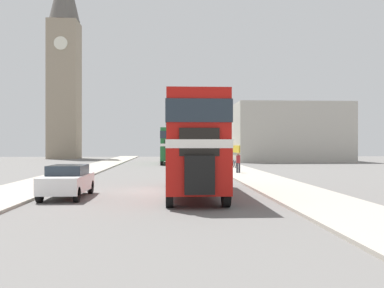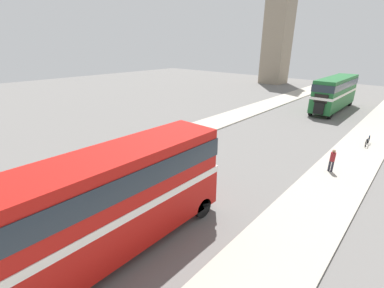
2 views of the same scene
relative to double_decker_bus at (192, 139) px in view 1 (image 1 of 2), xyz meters
name	(u,v)px [view 1 (image 1 of 2)]	position (x,y,z in m)	size (l,w,h in m)	color
ground_plane	(155,191)	(-1.76, 1.50, -2.62)	(120.00, 120.00, 0.00)	slate
sidewalk_right	(288,189)	(4.99, 1.50, -2.56)	(3.50, 120.00, 0.12)	#A8A093
sidewalk_left	(19,191)	(-8.51, 1.50, -2.56)	(3.50, 120.00, 0.12)	#A8A093
double_decker_bus	(192,139)	(0.00, 0.00, 0.00)	(2.43, 9.97, 4.44)	#B2140F
bus_distant	(171,143)	(-0.81, 32.26, -0.11)	(2.48, 11.22, 4.23)	#1E602D
car_parked_near	(67,181)	(-5.58, -0.84, -1.87)	(1.69, 3.96, 1.44)	white
pedestrian_walking	(238,161)	(4.37, 13.34, -1.61)	(0.32, 0.32, 1.57)	#282833
bicycle_on_pavement	(235,164)	(5.20, 20.60, -2.14)	(0.05, 1.76, 0.78)	black
church_tower	(64,55)	(-18.11, 50.57, 14.31)	(4.94, 4.94, 33.15)	gray
shop_building_block	(289,133)	(15.42, 37.98, 1.32)	(15.22, 9.78, 7.88)	#B2ADA3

